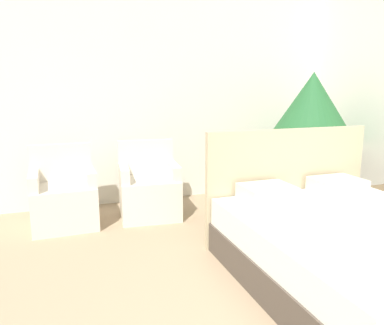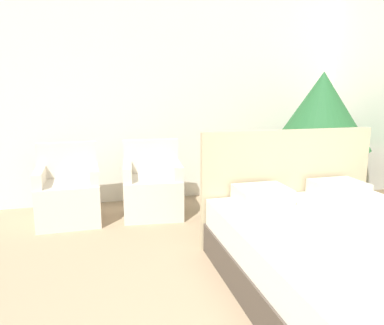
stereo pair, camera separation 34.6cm
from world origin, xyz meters
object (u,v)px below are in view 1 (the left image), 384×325
Objects in this scene: bed at (353,247)px; potted_palm at (312,113)px; armchair_near_window_left at (64,201)px; armchair_near_window_right at (149,193)px.

bed is 1.19× the size of potted_palm.
armchair_near_window_right is (0.98, -0.00, 0.00)m from armchair_near_window_left.
armchair_near_window_left is at bearing 136.63° from bed.
armchair_near_window_right is at bearing 120.25° from bed.
armchair_near_window_right is at bearing 176.21° from potted_palm.
bed is at bearing -54.38° from armchair_near_window_right.
bed is at bearing -116.80° from potted_palm.
bed is 2.28× the size of armchair_near_window_left.
potted_palm is (3.14, -0.14, 0.91)m from armchair_near_window_left.
armchair_near_window_left is at bearing 177.39° from potted_palm.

